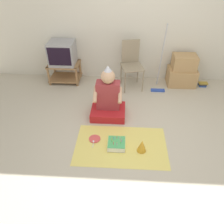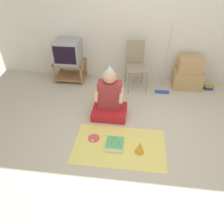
{
  "view_description": "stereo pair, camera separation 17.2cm",
  "coord_description": "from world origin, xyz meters",
  "px_view_note": "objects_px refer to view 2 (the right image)",
  "views": [
    {
      "loc": [
        -0.24,
        -2.37,
        2.39
      ],
      "look_at": [
        -0.4,
        0.3,
        0.35
      ],
      "focal_mm": 35.0,
      "sensor_mm": 36.0,
      "label": 1
    },
    {
      "loc": [
        -0.07,
        -2.35,
        2.39
      ],
      "look_at": [
        -0.4,
        0.3,
        0.35
      ],
      "focal_mm": 35.0,
      "sensor_mm": 36.0,
      "label": 2
    }
  ],
  "objects_px": {
    "cardboard_box_stack": "(188,74)",
    "folding_chair": "(136,62)",
    "book_pile": "(209,87)",
    "birthday_cake": "(115,144)",
    "party_hat_blue": "(140,147)",
    "dust_mop": "(164,73)",
    "person_seated": "(110,100)",
    "tv": "(68,52)",
    "paper_plate": "(94,138)"
  },
  "relations": [
    {
      "from": "tv",
      "to": "folding_chair",
      "type": "relative_size",
      "value": 0.55
    },
    {
      "from": "person_seated",
      "to": "paper_plate",
      "type": "bearing_deg",
      "value": -104.3
    },
    {
      "from": "dust_mop",
      "to": "person_seated",
      "type": "height_order",
      "value": "dust_mop"
    },
    {
      "from": "book_pile",
      "to": "person_seated",
      "type": "bearing_deg",
      "value": -150.27
    },
    {
      "from": "cardboard_box_stack",
      "to": "book_pile",
      "type": "bearing_deg",
      "value": -6.77
    },
    {
      "from": "tv",
      "to": "birthday_cake",
      "type": "distance_m",
      "value": 2.36
    },
    {
      "from": "person_seated",
      "to": "birthday_cake",
      "type": "xyz_separation_m",
      "value": [
        0.18,
        -0.78,
        -0.26
      ]
    },
    {
      "from": "cardboard_box_stack",
      "to": "dust_mop",
      "type": "distance_m",
      "value": 0.58
    },
    {
      "from": "tv",
      "to": "book_pile",
      "type": "xyz_separation_m",
      "value": [
        2.97,
        -0.06,
        -0.6
      ]
    },
    {
      "from": "dust_mop",
      "to": "cardboard_box_stack",
      "type": "bearing_deg",
      "value": 26.0
    },
    {
      "from": "cardboard_box_stack",
      "to": "birthday_cake",
      "type": "bearing_deg",
      "value": -123.72
    },
    {
      "from": "folding_chair",
      "to": "paper_plate",
      "type": "height_order",
      "value": "folding_chair"
    },
    {
      "from": "dust_mop",
      "to": "party_hat_blue",
      "type": "relative_size",
      "value": 6.9
    },
    {
      "from": "dust_mop",
      "to": "book_pile",
      "type": "distance_m",
      "value": 1.06
    },
    {
      "from": "birthday_cake",
      "to": "book_pile",
      "type": "bearing_deg",
      "value": 46.94
    },
    {
      "from": "folding_chair",
      "to": "tv",
      "type": "bearing_deg",
      "value": 175.33
    },
    {
      "from": "folding_chair",
      "to": "birthday_cake",
      "type": "xyz_separation_m",
      "value": [
        -0.21,
        -1.82,
        -0.49
      ]
    },
    {
      "from": "cardboard_box_stack",
      "to": "folding_chair",
      "type": "bearing_deg",
      "value": -173.94
    },
    {
      "from": "person_seated",
      "to": "tv",
      "type": "bearing_deg",
      "value": 131.45
    },
    {
      "from": "book_pile",
      "to": "birthday_cake",
      "type": "xyz_separation_m",
      "value": [
        -1.76,
        -1.88,
        0.01
      ]
    },
    {
      "from": "dust_mop",
      "to": "birthday_cake",
      "type": "height_order",
      "value": "dust_mop"
    },
    {
      "from": "tv",
      "to": "book_pile",
      "type": "relative_size",
      "value": 2.81
    },
    {
      "from": "folding_chair",
      "to": "person_seated",
      "type": "distance_m",
      "value": 1.14
    },
    {
      "from": "birthday_cake",
      "to": "party_hat_blue",
      "type": "height_order",
      "value": "party_hat_blue"
    },
    {
      "from": "tv",
      "to": "paper_plate",
      "type": "xyz_separation_m",
      "value": [
        0.86,
        -1.81,
        -0.63
      ]
    },
    {
      "from": "book_pile",
      "to": "birthday_cake",
      "type": "bearing_deg",
      "value": -133.06
    },
    {
      "from": "book_pile",
      "to": "party_hat_blue",
      "type": "distance_m",
      "value": 2.39
    },
    {
      "from": "birthday_cake",
      "to": "tv",
      "type": "bearing_deg",
      "value": 121.9
    },
    {
      "from": "tv",
      "to": "cardboard_box_stack",
      "type": "xyz_separation_m",
      "value": [
        2.5,
        -0.0,
        -0.34
      ]
    },
    {
      "from": "tv",
      "to": "birthday_cake",
      "type": "height_order",
      "value": "tv"
    },
    {
      "from": "cardboard_box_stack",
      "to": "book_pile",
      "type": "relative_size",
      "value": 3.56
    },
    {
      "from": "folding_chair",
      "to": "dust_mop",
      "type": "relative_size",
      "value": 0.7
    },
    {
      "from": "tv",
      "to": "folding_chair",
      "type": "height_order",
      "value": "folding_chair"
    },
    {
      "from": "tv",
      "to": "person_seated",
      "type": "relative_size",
      "value": 0.56
    },
    {
      "from": "birthday_cake",
      "to": "folding_chair",
      "type": "bearing_deg",
      "value": 83.29
    },
    {
      "from": "tv",
      "to": "book_pile",
      "type": "height_order",
      "value": "tv"
    },
    {
      "from": "dust_mop",
      "to": "person_seated",
      "type": "distance_m",
      "value": 1.33
    },
    {
      "from": "dust_mop",
      "to": "paper_plate",
      "type": "xyz_separation_m",
      "value": [
        -1.13,
        -1.56,
        -0.39
      ]
    },
    {
      "from": "book_pile",
      "to": "dust_mop",
      "type": "bearing_deg",
      "value": -168.8
    },
    {
      "from": "folding_chair",
      "to": "person_seated",
      "type": "relative_size",
      "value": 1.02
    },
    {
      "from": "party_hat_blue",
      "to": "book_pile",
      "type": "bearing_deg",
      "value": 54.44
    },
    {
      "from": "paper_plate",
      "to": "person_seated",
      "type": "bearing_deg",
      "value": 75.7
    },
    {
      "from": "dust_mop",
      "to": "paper_plate",
      "type": "distance_m",
      "value": 1.96
    },
    {
      "from": "tv",
      "to": "paper_plate",
      "type": "distance_m",
      "value": 2.1
    },
    {
      "from": "birthday_cake",
      "to": "party_hat_blue",
      "type": "relative_size",
      "value": 1.33
    },
    {
      "from": "cardboard_box_stack",
      "to": "person_seated",
      "type": "bearing_deg",
      "value": -141.71
    },
    {
      "from": "folding_chair",
      "to": "book_pile",
      "type": "bearing_deg",
      "value": 2.19
    },
    {
      "from": "person_seated",
      "to": "paper_plate",
      "type": "distance_m",
      "value": 0.73
    },
    {
      "from": "cardboard_box_stack",
      "to": "birthday_cake",
      "type": "xyz_separation_m",
      "value": [
        -1.29,
        -1.94,
        -0.24
      ]
    },
    {
      "from": "cardboard_box_stack",
      "to": "person_seated",
      "type": "xyz_separation_m",
      "value": [
        -1.47,
        -1.16,
        0.01
      ]
    }
  ]
}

